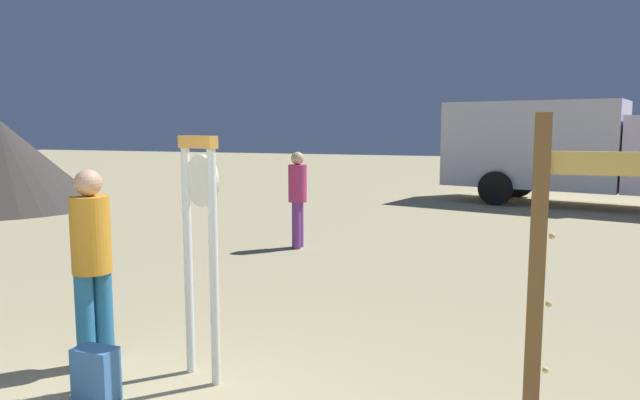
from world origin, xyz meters
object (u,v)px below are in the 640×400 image
arrow_sign (602,231)px  backpack (97,375)px  person_near_clock (92,258)px  standing_clock (201,231)px  box_truck_near (567,148)px  dome_tent (0,163)px  person_distant (298,195)px

arrow_sign → backpack: 3.68m
arrow_sign → person_near_clock: bearing=178.0°
standing_clock → box_truck_near: (3.41, 12.80, 0.28)m
arrow_sign → person_near_clock: (-3.91, 0.13, -0.49)m
arrow_sign → dome_tent: bearing=150.3°
standing_clock → backpack: (-0.54, -0.64, -1.03)m
standing_clock → backpack: bearing=-130.2°
person_near_clock → dome_tent: (-9.29, 7.39, 0.19)m
backpack → standing_clock: bearing=49.8°
box_truck_near → backpack: bearing=-106.4°
person_distant → box_truck_near: size_ratio=0.23×
standing_clock → arrow_sign: arrow_sign is taller
arrow_sign → person_near_clock: arrow_sign is taller
standing_clock → dome_tent: dome_tent is taller
backpack → box_truck_near: bearing=73.6°
standing_clock → dome_tent: (-10.30, 7.29, -0.09)m
standing_clock → person_distant: bearing=103.4°
person_near_clock → person_distant: size_ratio=1.04×
standing_clock → dome_tent: size_ratio=0.41×
person_distant → standing_clock: bearing=-76.6°
standing_clock → arrow_sign: (2.90, -0.23, 0.21)m
standing_clock → backpack: 1.33m
person_near_clock → standing_clock: bearing=5.6°
person_distant → person_near_clock: bearing=-87.7°
backpack → box_truck_near: (3.95, 13.44, 1.31)m
standing_clock → backpack: standing_clock is taller
person_near_clock → person_distant: person_near_clock is taller
person_distant → dome_tent: bearing=166.7°
box_truck_near → dome_tent: box_truck_near is taller
person_near_clock → person_distant: 5.26m
standing_clock → person_near_clock: size_ratio=1.17×
person_distant → box_truck_near: (4.63, 7.65, 0.59)m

